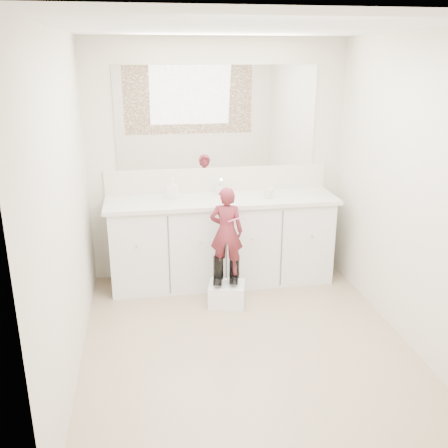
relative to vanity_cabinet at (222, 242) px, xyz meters
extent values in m
plane|color=#8E785D|center=(0.00, -1.23, -0.42)|extent=(3.00, 3.00, 0.00)
plane|color=white|center=(0.00, -1.23, 1.97)|extent=(3.00, 3.00, 0.00)
plane|color=beige|center=(0.00, 0.27, 0.77)|extent=(2.60, 0.00, 2.60)
plane|color=beige|center=(0.00, -2.73, 0.77)|extent=(2.60, 0.00, 2.60)
plane|color=beige|center=(-1.30, -1.23, 0.78)|extent=(0.00, 3.00, 3.00)
plane|color=beige|center=(1.30, -1.23, 0.78)|extent=(0.00, 3.00, 3.00)
cube|color=silver|center=(0.00, 0.00, 0.00)|extent=(2.20, 0.55, 0.85)
cube|color=beige|center=(0.00, -0.01, 0.45)|extent=(2.28, 0.58, 0.04)
cube|color=beige|center=(0.00, 0.26, 0.59)|extent=(2.28, 0.03, 0.25)
cube|color=white|center=(0.00, 0.26, 1.22)|extent=(2.00, 0.02, 1.00)
cube|color=#472819|center=(0.00, -2.71, 1.22)|extent=(2.00, 0.01, 1.20)
cylinder|color=silver|center=(0.00, 0.15, 0.52)|extent=(0.08, 0.08, 0.10)
imported|color=beige|center=(0.46, -0.07, 0.52)|extent=(0.12, 0.12, 0.10)
imported|color=silver|center=(-0.48, 0.06, 0.56)|extent=(0.12, 0.12, 0.20)
cube|color=white|center=(-0.04, -0.53, -0.32)|extent=(0.38, 0.34, 0.21)
imported|color=#9A2F42|center=(-0.04, -0.51, 0.30)|extent=(0.34, 0.26, 0.82)
cylinder|color=#E358A8|center=(0.03, -0.59, 0.43)|extent=(0.13, 0.04, 0.06)
camera|label=1|loc=(-0.75, -4.68, 1.80)|focal=40.00mm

